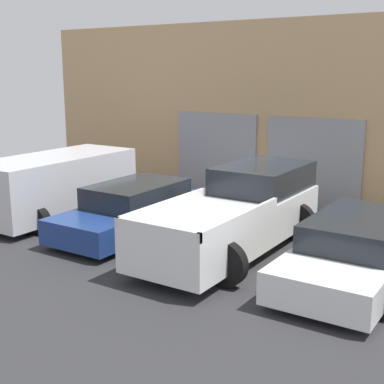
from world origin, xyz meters
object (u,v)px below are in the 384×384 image
object	(u,v)px
van_right	(56,184)
sedan_white	(357,249)
sedan_side	(135,209)
pickup_truck	(239,213)

from	to	relation	value
van_right	sedan_white	bearing A→B (deg)	0.20
sedan_white	sedan_side	xyz separation A→B (m)	(-5.43, -0.00, 0.01)
sedan_white	sedan_side	size ratio (longest dim) A/B	1.07
van_right	sedan_side	bearing A→B (deg)	0.59
pickup_truck	sedan_side	world-z (taller)	pickup_truck
pickup_truck	sedan_white	size ratio (longest dim) A/B	1.15
pickup_truck	van_right	size ratio (longest dim) A/B	1.23
pickup_truck	sedan_white	bearing A→B (deg)	-5.68
pickup_truck	van_right	distance (m)	5.44
pickup_truck	sedan_white	world-z (taller)	pickup_truck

